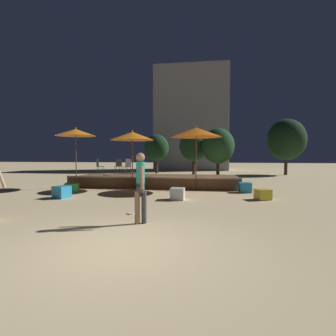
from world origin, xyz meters
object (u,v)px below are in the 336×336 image
object	(u,v)px
patio_umbrella_2	(132,136)
background_tree_2	(194,146)
background_tree_3	(286,140)
cube_seat_0	(72,188)
background_tree_0	(218,146)
person_1	(141,185)
bistro_chair_0	(118,165)
cube_seat_3	(178,194)
cube_seat_4	(245,187)
cube_seat_1	(263,194)
bistro_chair_1	(99,165)
frisbee_disc	(131,213)
patio_umbrella_1	(76,133)
background_tree_1	(157,148)
patio_umbrella_0	(196,132)
cube_seat_2	(62,192)
bistro_chair_2	(128,165)

from	to	relation	value
patio_umbrella_2	background_tree_2	distance (m)	10.96
patio_umbrella_2	background_tree_3	bearing A→B (deg)	47.41
cube_seat_0	background_tree_0	world-z (taller)	background_tree_0
person_1	bistro_chair_0	size ratio (longest dim) A/B	1.99
cube_seat_3	background_tree_2	xyz separation A→B (m)	(-0.05, 13.47, 2.39)
cube_seat_4	background_tree_3	distance (m)	13.43
person_1	background_tree_0	size ratio (longest dim) A/B	0.45
bistro_chair_0	cube_seat_0	bearing A→B (deg)	31.49
background_tree_0	background_tree_2	size ratio (longest dim) A/B	0.99
cube_seat_1	person_1	distance (m)	5.75
bistro_chair_1	background_tree_0	distance (m)	10.64
person_1	background_tree_2	bearing A→B (deg)	64.41
person_1	background_tree_3	xyz separation A→B (m)	(8.63, 18.24, 2.15)
cube_seat_1	frisbee_disc	world-z (taller)	cube_seat_1
patio_umbrella_1	bistro_chair_0	world-z (taller)	patio_umbrella_1
background_tree_1	person_1	bearing A→B (deg)	-80.27
bistro_chair_0	bistro_chair_1	bearing A→B (deg)	-24.69
cube_seat_3	background_tree_2	size ratio (longest dim) A/B	0.14
person_1	bistro_chair_1	size ratio (longest dim) A/B	1.99
cube_seat_3	frisbee_disc	distance (m)	2.92
patio_umbrella_2	background_tree_1	distance (m)	12.28
patio_umbrella_1	frisbee_disc	world-z (taller)	patio_umbrella_1
cube_seat_1	background_tree_2	xyz separation A→B (m)	(-3.36, 12.99, 2.41)
patio_umbrella_0	frisbee_disc	xyz separation A→B (m)	(-1.68, -5.58, -2.85)
cube_seat_3	frisbee_disc	size ratio (longest dim) A/B	2.40
cube_seat_3	cube_seat_2	bearing A→B (deg)	-176.45
cube_seat_0	cube_seat_2	bearing A→B (deg)	-74.16
cube_seat_1	background_tree_1	xyz separation A→B (m)	(-7.05, 14.57, 2.27)
background_tree_0	background_tree_3	bearing A→B (deg)	22.02
person_1	background_tree_1	bearing A→B (deg)	75.71
cube_seat_3	cube_seat_4	bearing A→B (deg)	40.39
background_tree_0	background_tree_2	world-z (taller)	background_tree_2
bistro_chair_1	background_tree_2	xyz separation A→B (m)	(4.99, 9.25, 1.42)
person_1	patio_umbrella_2	bearing A→B (deg)	83.85
background_tree_2	background_tree_3	xyz separation A→B (m)	(8.16, 1.03, 0.52)
patio_umbrella_2	cube_seat_0	world-z (taller)	patio_umbrella_2
cube_seat_1	cube_seat_2	bearing A→B (deg)	-174.49
cube_seat_0	bistro_chair_1	bearing A→B (deg)	87.29
cube_seat_2	patio_umbrella_0	bearing A→B (deg)	30.79
cube_seat_0	background_tree_0	size ratio (longest dim) A/B	0.19
cube_seat_1	bistro_chair_2	distance (m)	7.33
cube_seat_3	person_1	distance (m)	3.85
patio_umbrella_2	bistro_chair_2	world-z (taller)	patio_umbrella_2
patio_umbrella_2	background_tree_2	bearing A→B (deg)	76.36
cube_seat_1	bistro_chair_2	xyz separation A→B (m)	(-6.49, 3.26, 0.99)
patio_umbrella_2	bistro_chair_1	bearing A→B (deg)	149.84
patio_umbrella_0	frisbee_disc	world-z (taller)	patio_umbrella_0
cube_seat_2	person_1	world-z (taller)	person_1
background_tree_1	background_tree_3	xyz separation A→B (m)	(11.85, -0.54, 0.66)
cube_seat_3	bistro_chair_0	xyz separation A→B (m)	(-3.96, 4.46, 0.96)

